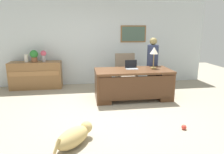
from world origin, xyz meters
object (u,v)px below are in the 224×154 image
(vase_empty, at_px, (26,58))
(dog_toy_bone, at_px, (83,129))
(dog_toy_ball, at_px, (184,127))
(armchair, at_px, (126,73))
(desk, at_px, (133,83))
(laptop, at_px, (131,67))
(vase_with_flowers, at_px, (43,55))
(potted_plant, at_px, (34,55))
(desk_lamp, at_px, (154,52))
(person_standing, at_px, (152,64))
(dog_lying, at_px, (74,136))
(credenza, at_px, (36,75))

(vase_empty, height_order, dog_toy_bone, vase_empty)
(vase_empty, distance_m, dog_toy_ball, 4.84)
(armchair, bearing_deg, desk, -90.40)
(dog_toy_bone, bearing_deg, laptop, 52.94)
(armchair, bearing_deg, laptop, -91.98)
(dog_toy_ball, xyz_separation_m, dog_toy_bone, (-1.86, 0.23, -0.02))
(vase_with_flowers, height_order, potted_plant, potted_plant)
(desk, distance_m, desk_lamp, 0.99)
(person_standing, xyz_separation_m, dog_lying, (-2.18, -2.64, -0.65))
(credenza, relative_size, desk_lamp, 2.71)
(armchair, relative_size, dog_toy_bone, 5.82)
(desk, distance_m, person_standing, 1.01)
(credenza, bearing_deg, desk, -26.97)
(dog_lying, bearing_deg, person_standing, 50.48)
(dog_lying, distance_m, laptop, 2.72)
(laptop, height_order, potted_plant, potted_plant)
(desk, distance_m, dog_toy_ball, 1.91)
(laptop, relative_size, potted_plant, 0.89)
(potted_plant, bearing_deg, dog_toy_ball, -44.17)
(armchair, bearing_deg, vase_empty, 172.23)
(desk, distance_m, dog_toy_bone, 2.10)
(desk_lamp, height_order, potted_plant, desk_lamp)
(person_standing, relative_size, dog_toy_ball, 17.23)
(dog_lying, bearing_deg, potted_plant, 110.56)
(credenza, xyz_separation_m, vase_empty, (-0.25, 0.00, 0.54))
(armchair, height_order, dog_lying, armchair)
(desk, height_order, dog_lying, desk)
(credenza, relative_size, dog_toy_ball, 16.82)
(desk, height_order, desk_lamp, desk_lamp)
(armchair, xyz_separation_m, desk_lamp, (0.57, -0.85, 0.75))
(person_standing, relative_size, desk_lamp, 2.78)
(dog_lying, distance_m, vase_with_flowers, 3.69)
(desk, distance_m, laptop, 0.44)
(desk, bearing_deg, armchair, 89.60)
(dog_lying, relative_size, laptop, 2.16)
(desk, height_order, armchair, armchair)
(vase_with_flowers, bearing_deg, dog_toy_ball, -46.69)
(dog_lying, height_order, vase_empty, vase_empty)
(credenza, xyz_separation_m, armchair, (2.75, -0.41, 0.06))
(vase_empty, relative_size, potted_plant, 0.66)
(armchair, distance_m, laptop, 0.90)
(credenza, xyz_separation_m, vase_with_flowers, (0.27, 0.00, 0.62))
(credenza, distance_m, dog_toy_bone, 3.31)
(person_standing, height_order, desk_lamp, person_standing)
(vase_with_flowers, bearing_deg, credenza, -179.72)
(potted_plant, bearing_deg, desk, -26.90)
(desk, bearing_deg, laptop, 97.76)
(credenza, bearing_deg, vase_with_flowers, 0.28)
(laptop, distance_m, dog_toy_bone, 2.32)
(laptop, relative_size, dog_toy_bone, 1.73)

